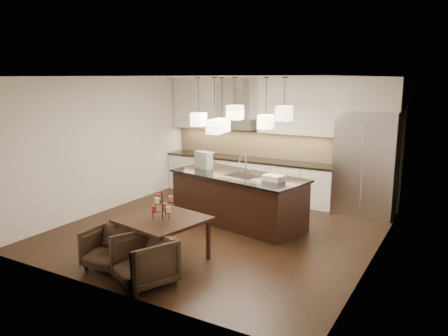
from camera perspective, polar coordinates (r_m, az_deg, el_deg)
The scene contains 37 objects.
floor at distance 8.20m, azimuth -0.70°, elevation -8.21°, with size 5.50×5.50×0.02m, color black.
ceiling at distance 7.71m, azimuth -0.75°, elevation 11.90°, with size 5.50×5.50×0.02m, color white.
wall_back at distance 10.28m, azimuth 7.11°, elevation 3.87°, with size 5.50×0.02×2.80m, color silver.
wall_front at distance 5.68m, azimuth -14.99°, elevation -2.76°, with size 5.50×0.02×2.80m, color silver.
wall_left at distance 9.52m, azimuth -15.23°, elevation 2.93°, with size 0.02×5.50×2.80m, color silver.
wall_right at distance 6.88m, azimuth 19.50°, elevation -0.55°, with size 0.02×5.50×2.80m, color silver.
refrigerator at distance 9.36m, azimuth 18.07°, elevation 0.60°, with size 1.20×0.72×2.15m, color #B7B7BA.
fridge_panel at distance 9.21m, azimuth 18.63°, elevation 9.18°, with size 1.26×0.72×0.65m, color silver.
lower_cabinets at distance 10.41m, azimuth 3.10°, elevation -1.34°, with size 4.21×0.62×0.88m, color silver.
countertop at distance 10.32m, azimuth 3.13°, elevation 1.15°, with size 4.21×0.66×0.04m, color black.
backsplash at distance 10.53m, azimuth 3.88°, elevation 3.20°, with size 4.21×0.02×0.63m, color tan.
upper_cab_left at distance 11.02m, azimuth -3.42°, elevation 8.50°, with size 1.25×0.35×1.25m, color silver.
upper_cab_right at distance 9.83m, azimuth 9.79°, elevation 7.98°, with size 1.86×0.35×1.25m, color silver.
hood_canopy at distance 10.38m, azimuth 1.82°, elevation 5.80°, with size 0.90×0.52×0.24m, color #B7B7BA.
hood_chimney at distance 10.44m, azimuth 2.12°, elevation 9.13°, with size 0.30×0.28×0.96m, color #B7B7BA.
fruit_bowl at distance 10.77m, azimuth -1.95°, elevation 1.88°, with size 0.26×0.26×0.06m, color silver.
island_body at distance 8.53m, azimuth 1.83°, elevation -4.13°, with size 2.60×1.04×0.92m, color black.
island_top at distance 8.41m, azimuth 1.85°, elevation -0.99°, with size 2.68×1.12×0.04m, color black.
faucet at distance 8.38m, azimuth 2.86°, elevation 0.48°, with size 0.10×0.25×0.40m, color silver, non-canonical shape.
tote_bag at distance 8.93m, azimuth -2.69°, elevation 1.04°, with size 0.35×0.19×0.35m, color #1F4E2E.
food_container at distance 7.93m, azimuth 6.50°, elevation -1.31°, with size 0.35×0.25×0.10m, color silver.
dining_table at distance 6.86m, azimuth -7.94°, elevation -9.23°, with size 1.14×1.14×0.68m, color black, non-canonical shape.
candelabra at distance 6.69m, azimuth -8.07°, elevation -4.88°, with size 0.33×0.33×0.40m, color black, non-canonical shape.
candle_a at distance 6.61m, azimuth -7.32°, elevation -5.42°, with size 0.07×0.07×0.09m, color #DCD588.
candle_b at distance 6.82m, azimuth -7.73°, elevation -4.90°, with size 0.07×0.07×0.09m, color #BD553A.
candle_c at distance 6.68m, azimuth -9.13°, elevation -5.29°, with size 0.07×0.07×0.09m, color maroon.
candle_d at distance 6.64m, azimuth -6.99°, elevation -4.01°, with size 0.07×0.07×0.09m, color #BD553A.
candle_e at distance 6.76m, azimuth -8.65°, elevation -3.79°, with size 0.07×0.07×0.09m, color maroon.
candle_f at distance 6.57m, azimuth -8.76°, elevation -4.23°, with size 0.07×0.07×0.09m, color #DCD588.
armchair_left at distance 6.81m, azimuth -14.76°, elevation -10.09°, with size 0.64×0.66×0.60m, color black.
armchair_right at distance 6.19m, azimuth -10.32°, elevation -11.76°, with size 0.72×0.74×0.67m, color black.
pendant_a at distance 8.62m, azimuth -3.33°, elevation 6.34°, with size 0.24×0.24×0.26m, color beige.
pendant_b at distance 8.55m, azimuth -0.26°, elevation 5.63°, with size 0.24×0.24×0.26m, color beige.
pendant_c at distance 7.97m, azimuth 1.45°, elevation 7.27°, with size 0.24×0.24×0.26m, color beige.
pendant_d at distance 8.12m, azimuth 5.46°, elevation 6.00°, with size 0.24×0.24×0.26m, color beige.
pendant_e at distance 7.74m, azimuth 7.85°, elevation 7.08°, with size 0.24×0.24×0.26m, color beige.
pendant_f at distance 8.09m, azimuth -1.23°, elevation 5.37°, with size 0.24×0.24×0.26m, color beige.
Camera 1 is at (3.91, -6.65, 2.77)m, focal length 35.00 mm.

